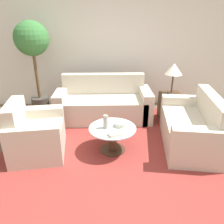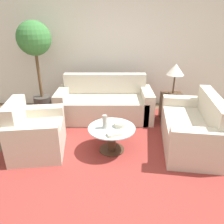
{
  "view_description": "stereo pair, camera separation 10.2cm",
  "coord_description": "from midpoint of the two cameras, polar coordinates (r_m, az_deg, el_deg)",
  "views": [
    {
      "loc": [
        -0.11,
        -2.19,
        1.96
      ],
      "look_at": [
        -0.01,
        0.99,
        0.55
      ],
      "focal_mm": 35.0,
      "sensor_mm": 36.0,
      "label": 1
    },
    {
      "loc": [
        -0.01,
        -2.19,
        1.96
      ],
      "look_at": [
        -0.01,
        0.99,
        0.55
      ],
      "focal_mm": 35.0,
      "sensor_mm": 36.0,
      "label": 2
    }
  ],
  "objects": [
    {
      "name": "loveseat",
      "position": [
        3.75,
        21.35,
        -4.25
      ],
      "size": [
        0.97,
        1.56,
        0.85
      ],
      "rotation": [
        0.0,
        0.0,
        -1.71
      ],
      "color": "beige",
      "rests_on": "ground_plane"
    },
    {
      "name": "rug",
      "position": [
        3.52,
        0.83,
        -9.83
      ],
      "size": [
        3.49,
        3.33,
        0.01
      ],
      "color": "maroon",
      "rests_on": "ground_plane"
    },
    {
      "name": "wall_back",
      "position": [
        5.03,
        0.78,
        16.35
      ],
      "size": [
        10.0,
        0.06,
        2.6
      ],
      "color": "white",
      "rests_on": "ground_plane"
    },
    {
      "name": "side_table",
      "position": [
        4.56,
        15.89,
        1.24
      ],
      "size": [
        0.4,
        0.4,
        0.55
      ],
      "color": "#422D1E",
      "rests_on": "ground_plane"
    },
    {
      "name": "book_stack",
      "position": [
        3.1,
        1.53,
        -5.79
      ],
      "size": [
        0.22,
        0.18,
        0.04
      ],
      "rotation": [
        0.0,
        0.0,
        0.37
      ],
      "color": "beige",
      "rests_on": "coffee_table"
    },
    {
      "name": "table_lamp",
      "position": [
        4.34,
        17.0,
        10.34
      ],
      "size": [
        0.33,
        0.33,
        0.6
      ],
      "color": "#422D1E",
      "rests_on": "side_table"
    },
    {
      "name": "ground_plane",
      "position": [
        2.94,
        1.27,
        -17.91
      ],
      "size": [
        14.0,
        14.0,
        0.0
      ],
      "primitive_type": "plane",
      "color": "brown"
    },
    {
      "name": "sofa_main",
      "position": [
        4.49,
        -1.16,
        2.1
      ],
      "size": [
        1.89,
        0.81,
        0.87
      ],
      "color": "beige",
      "rests_on": "ground_plane"
    },
    {
      "name": "coffee_table",
      "position": [
        3.39,
        0.86,
        -6.21
      ],
      "size": [
        0.72,
        0.72,
        0.4
      ],
      "color": "#422D1E",
      "rests_on": "ground_plane"
    },
    {
      "name": "bowl",
      "position": [
        3.35,
        2.98,
        -3.25
      ],
      "size": [
        0.18,
        0.18,
        0.06
      ],
      "color": "beige",
      "rests_on": "coffee_table"
    },
    {
      "name": "potted_plant",
      "position": [
        4.69,
        -18.71,
        15.34
      ],
      "size": [
        0.66,
        0.66,
        1.89
      ],
      "color": "#3D3833",
      "rests_on": "ground_plane"
    },
    {
      "name": "vase",
      "position": [
        3.26,
        -0.94,
        -2.53
      ],
      "size": [
        0.07,
        0.07,
        0.21
      ],
      "color": "#9E998E",
      "rests_on": "coffee_table"
    },
    {
      "name": "armchair",
      "position": [
        3.54,
        -18.83,
        -5.57
      ],
      "size": [
        0.85,
        0.97,
        0.83
      ],
      "rotation": [
        0.0,
        0.0,
        1.69
      ],
      "color": "beige",
      "rests_on": "ground_plane"
    }
  ]
}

